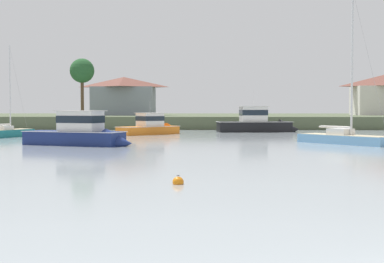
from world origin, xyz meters
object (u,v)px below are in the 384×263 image
Objects in this scene: sailboat_skyblue at (344,141)px; cruiser_black at (261,126)px; sailboat_teal at (7,135)px; cruiser_orange at (154,129)px; mooring_buoy_orange at (178,182)px; cruiser_navy at (83,137)px.

cruiser_black is at bearing 101.27° from sailboat_skyblue.
sailboat_teal is 16.29m from cruiser_orange.
cruiser_black is (27.55, 14.38, 0.53)m from sailboat_teal.
cruiser_navy is at bearing 111.26° from mooring_buoy_orange.
cruiser_orange is at bearing 26.42° from sailboat_teal.
mooring_buoy_orange is (-7.69, -50.09, -0.67)m from cruiser_black.
mooring_buoy_orange is at bearing -98.73° from cruiser_black.
cruiser_orange is at bearing 79.37° from cruiser_navy.
cruiser_orange is (14.58, 7.25, 0.36)m from sailboat_teal.
sailboat_teal is 33.93m from sailboat_skyblue.
sailboat_skyblue is at bearing -17.21° from sailboat_teal.
sailboat_teal reaches higher than mooring_buoy_orange.
mooring_buoy_orange is (9.00, -23.13, -0.60)m from cruiser_navy.
cruiser_orange is 14.80m from cruiser_black.
sailboat_skyblue is 26.46× the size of mooring_buoy_orange.
sailboat_teal is at bearing 162.79° from sailboat_skyblue.
cruiser_black is at bearing 58.24° from cruiser_navy.
sailboat_teal is at bearing 119.08° from mooring_buoy_orange.
sailboat_skyblue is (17.83, -17.28, -0.31)m from cruiser_orange.
sailboat_skyblue is 28.57m from mooring_buoy_orange.
cruiser_orange is at bearing 97.00° from mooring_buoy_orange.
sailboat_teal is 31.08m from cruiser_black.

